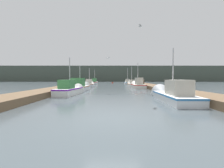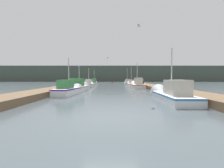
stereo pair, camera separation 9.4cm
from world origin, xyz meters
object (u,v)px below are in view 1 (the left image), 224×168
Objects in this scene: fishing_boat_3 at (137,85)px; seagull_lead at (140,26)px; mooring_piling_1 at (143,84)px; mooring_piling_0 at (95,81)px; channel_buoy at (112,83)px; fishing_boat_7 at (127,82)px; seagull_1 at (107,58)px; fishing_boat_5 at (131,84)px; fishing_boat_4 at (89,84)px; fishing_boat_6 at (94,82)px; fishing_boat_2 at (80,87)px; fishing_boat_1 at (70,90)px; fishing_boat_0 at (171,94)px.

fishing_boat_3 is 13.95m from seagull_lead.
seagull_lead is (-3.18, -13.78, 4.53)m from mooring_piling_1.
channel_buoy is at bearing 16.40° from mooring_piling_0.
seagull_lead is at bearing -87.04° from channel_buoy.
seagull_lead is at bearing -103.01° from mooring_piling_1.
fishing_boat_7 is 24.39m from seagull_1.
fishing_boat_3 is at bearing -90.91° from fishing_boat_5.
seagull_1 is at bearing -76.00° from fishing_boat_4.
seagull_1 reaches higher than mooring_piling_1.
fishing_boat_5 is at bearing 117.93° from seagull_1.
fishing_boat_7 reaches higher than fishing_boat_6.
fishing_boat_6 reaches higher than fishing_boat_4.
seagull_lead is 1.17× the size of seagull_1.
fishing_boat_4 is 11.70× the size of seagull_1.
fishing_boat_6 is at bearing 145.61° from seagull_1.
mooring_piling_1 is at bearing 33.06° from fishing_boat_3.
mooring_piling_0 is (-8.98, 13.57, 0.34)m from fishing_boat_5.
seagull_1 is at bearing -80.96° from mooring_piling_0.
fishing_boat_4 reaches higher than fishing_boat_2.
fishing_boat_1 is at bearing -93.69° from fishing_boat_6.
seagull_1 reaches higher than fishing_boat_6.
fishing_boat_1 reaches higher than channel_buoy.
fishing_boat_3 is 1.14× the size of fishing_boat_5.
fishing_boat_6 is at bearing 96.42° from fishing_boat_1.
mooring_piling_1 is at bearing 87.59° from fishing_boat_0.
fishing_boat_2 is 8.62× the size of seagull_lead.
fishing_boat_4 is at bearing 95.13° from fishing_boat_2.
seagull_1 is at bearing -25.94° from fishing_boat_2.
mooring_piling_1 is at bearing -82.32° from fishing_boat_7.
fishing_boat_1 reaches higher than fishing_boat_2.
fishing_boat_2 is 0.85× the size of fishing_boat_3.
seagull_lead is at bearing -74.33° from fishing_boat_4.
fishing_boat_6 is at bearing 121.95° from fishing_boat_3.
mooring_piling_1 is at bearing -76.97° from channel_buoy.
fishing_boat_3 is 8.82m from fishing_boat_4.
fishing_boat_4 is at bearing -155.15° from fishing_boat_5.
fishing_boat_4 is 8.99m from fishing_boat_5.
seagull_lead is at bearing -96.44° from fishing_boat_5.
fishing_boat_1 is 22.05m from fishing_boat_6.
seagull_1 reaches higher than fishing_boat_4.
seagull_1 is at bearing -97.08° from fishing_boat_7.
fishing_boat_3 is 16.45m from fishing_boat_7.
fishing_boat_1 is 8.25m from seagull_lead.
fishing_boat_3 is at bearing 103.33° from seagull_1.
fishing_boat_0 is at bearing -94.16° from mooring_piling_1.
channel_buoy is at bearing 98.29° from fishing_boat_3.
fishing_boat_7 is 10.19m from mooring_piling_0.
fishing_boat_3 reaches higher than mooring_piling_1.
fishing_boat_7 reaches higher than fishing_boat_1.
channel_buoy is at bearing 85.45° from fishing_boat_2.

